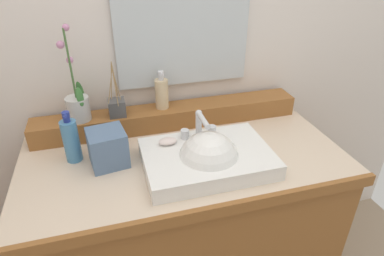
% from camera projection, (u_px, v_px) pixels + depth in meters
% --- Properties ---
extents(wall_back, '(2.87, 0.20, 2.54)m').
position_uv_depth(wall_back, '(158.00, 23.00, 1.43)').
color(wall_back, silver).
rests_on(wall_back, ground).
extents(vanity_cabinet, '(1.23, 0.64, 0.86)m').
position_uv_depth(vanity_cabinet, '(185.00, 232.00, 1.50)').
color(vanity_cabinet, brown).
rests_on(vanity_cabinet, ground).
extents(back_ledge, '(1.16, 0.13, 0.09)m').
position_uv_depth(back_ledge, '(170.00, 116.00, 1.46)').
color(back_ledge, brown).
rests_on(back_ledge, vanity_cabinet).
extents(sink_basin, '(0.46, 0.32, 0.26)m').
position_uv_depth(sink_basin, '(208.00, 160.00, 1.20)').
color(sink_basin, white).
rests_on(sink_basin, vanity_cabinet).
extents(soap_bar, '(0.07, 0.04, 0.02)m').
position_uv_depth(soap_bar, '(168.00, 141.00, 1.23)').
color(soap_bar, silver).
rests_on(soap_bar, sink_basin).
extents(potted_plant, '(0.09, 0.10, 0.38)m').
position_uv_depth(potted_plant, '(77.00, 103.00, 1.31)').
color(potted_plant, beige).
rests_on(potted_plant, back_ledge).
extents(soap_dispenser, '(0.06, 0.06, 0.17)m').
position_uv_depth(soap_dispenser, '(162.00, 93.00, 1.41)').
color(soap_dispenser, '#D5BA8E').
rests_on(soap_dispenser, back_ledge).
extents(reed_diffuser, '(0.07, 0.09, 0.23)m').
position_uv_depth(reed_diffuser, '(117.00, 107.00, 1.36)').
color(reed_diffuser, '#4C4C4C').
rests_on(reed_diffuser, back_ledge).
extents(lotion_bottle, '(0.06, 0.06, 0.20)m').
position_uv_depth(lotion_bottle, '(71.00, 140.00, 1.21)').
color(lotion_bottle, teal).
rests_on(lotion_bottle, vanity_cabinet).
extents(tissue_box, '(0.15, 0.15, 0.13)m').
position_uv_depth(tissue_box, '(108.00, 148.00, 1.20)').
color(tissue_box, slate).
rests_on(tissue_box, vanity_cabinet).
extents(mirror, '(0.57, 0.02, 0.61)m').
position_uv_depth(mirror, '(183.00, 12.00, 1.33)').
color(mirror, silver).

